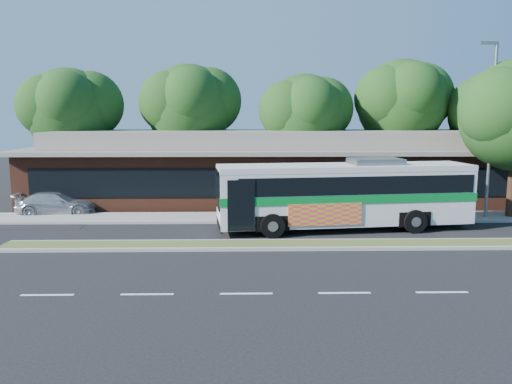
% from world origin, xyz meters
% --- Properties ---
extents(ground, '(120.00, 120.00, 0.00)m').
position_xyz_m(ground, '(0.00, 0.00, 0.00)').
color(ground, black).
rests_on(ground, ground).
extents(median_strip, '(26.00, 1.10, 0.15)m').
position_xyz_m(median_strip, '(0.00, 0.60, 0.07)').
color(median_strip, '#434D20').
rests_on(median_strip, ground).
extents(sidewalk, '(44.00, 2.60, 0.12)m').
position_xyz_m(sidewalk, '(0.00, 6.40, 0.06)').
color(sidewalk, gray).
rests_on(sidewalk, ground).
extents(plaza_building, '(33.20, 11.20, 4.45)m').
position_xyz_m(plaza_building, '(0.00, 12.99, 2.13)').
color(plaza_building, '#512719').
rests_on(plaza_building, ground).
extents(lamp_post, '(0.93, 0.18, 9.07)m').
position_xyz_m(lamp_post, '(9.56, 6.00, 4.90)').
color(lamp_post, slate).
rests_on(lamp_post, ground).
extents(tree_bg_a, '(6.47, 5.80, 8.63)m').
position_xyz_m(tree_bg_a, '(-14.58, 15.14, 5.87)').
color(tree_bg_a, black).
rests_on(tree_bg_a, ground).
extents(tree_bg_b, '(6.69, 6.00, 9.00)m').
position_xyz_m(tree_bg_b, '(-6.57, 16.14, 6.14)').
color(tree_bg_b, black).
rests_on(tree_bg_b, ground).
extents(tree_bg_c, '(6.24, 5.60, 8.26)m').
position_xyz_m(tree_bg_c, '(1.40, 15.13, 5.59)').
color(tree_bg_c, black).
rests_on(tree_bg_c, ground).
extents(tree_bg_d, '(6.91, 6.20, 9.37)m').
position_xyz_m(tree_bg_d, '(8.45, 16.15, 6.42)').
color(tree_bg_d, black).
rests_on(tree_bg_d, ground).
extents(tree_bg_e, '(6.47, 5.80, 8.50)m').
position_xyz_m(tree_bg_e, '(14.42, 15.14, 5.74)').
color(tree_bg_e, black).
rests_on(tree_bg_e, ground).
extents(transit_bus, '(12.27, 4.08, 3.38)m').
position_xyz_m(transit_bus, '(1.73, 3.81, 1.88)').
color(transit_bus, silver).
rests_on(transit_bus, ground).
extents(sedan, '(4.40, 2.07, 1.24)m').
position_xyz_m(sedan, '(-13.47, 7.80, 0.62)').
color(sedan, '#B2B5B9').
rests_on(sedan, ground).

